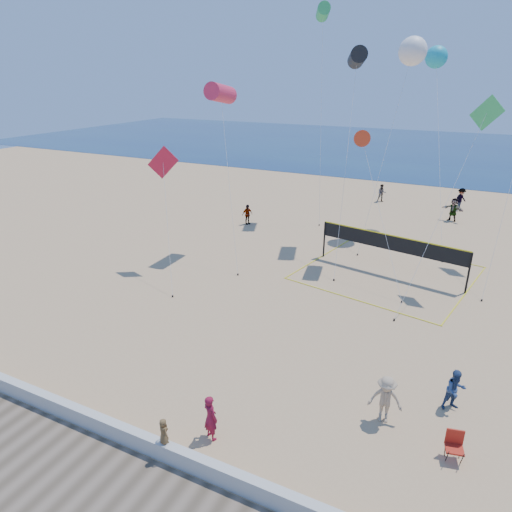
% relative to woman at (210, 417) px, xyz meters
% --- Properties ---
extents(ground, '(120.00, 120.00, 0.00)m').
position_rel_woman_xyz_m(ground, '(1.17, 1.67, -0.77)').
color(ground, tan).
rests_on(ground, ground).
extents(ocean, '(140.00, 50.00, 0.03)m').
position_rel_woman_xyz_m(ocean, '(1.17, 63.67, -0.75)').
color(ocean, navy).
rests_on(ocean, ground).
extents(seawall, '(32.00, 0.30, 0.60)m').
position_rel_woman_xyz_m(seawall, '(1.17, -1.33, -0.47)').
color(seawall, beige).
rests_on(seawall, ground).
extents(woman, '(0.66, 0.56, 1.54)m').
position_rel_woman_xyz_m(woman, '(0.00, 0.00, 0.00)').
color(woman, maroon).
rests_on(woman, ground).
extents(toddler, '(0.47, 0.42, 0.80)m').
position_rel_woman_xyz_m(toddler, '(-0.75, -1.29, 0.23)').
color(toddler, brown).
rests_on(toddler, seawall).
extents(bystander_a, '(0.91, 0.87, 1.47)m').
position_rel_woman_xyz_m(bystander_a, '(6.54, 4.71, -0.03)').
color(bystander_a, navy).
rests_on(bystander_a, ground).
extents(bystander_b, '(1.16, 0.79, 1.65)m').
position_rel_woman_xyz_m(bystander_b, '(4.59, 3.10, 0.06)').
color(bystander_b, tan).
rests_on(bystander_b, ground).
extents(far_person_0, '(0.74, 0.94, 1.50)m').
position_rel_woman_xyz_m(far_person_0, '(-8.87, 19.60, -0.02)').
color(far_person_0, gray).
rests_on(far_person_0, ground).
extents(far_person_1, '(1.70, 1.03, 1.75)m').
position_rel_woman_xyz_m(far_person_1, '(4.73, 27.26, 0.11)').
color(far_person_1, gray).
rests_on(far_person_1, ground).
extents(far_person_3, '(0.89, 0.79, 1.54)m').
position_rel_woman_xyz_m(far_person_3, '(-1.30, 30.49, -0.00)').
color(far_person_3, gray).
rests_on(far_person_3, ground).
extents(far_person_4, '(1.18, 1.32, 1.78)m').
position_rel_woman_xyz_m(far_person_4, '(5.03, 30.91, 0.12)').
color(far_person_4, gray).
rests_on(far_person_4, ground).
extents(camp_chair, '(0.59, 0.70, 1.03)m').
position_rel_woman_xyz_m(camp_chair, '(6.72, 2.43, -0.25)').
color(camp_chair, '#AD2013').
rests_on(camp_chair, ground).
extents(volleyball_net, '(9.92, 9.81, 2.26)m').
position_rel_woman_xyz_m(volleyball_net, '(2.35, 15.11, 0.77)').
color(volleyball_net, black).
rests_on(volleyball_net, ground).
extents(kite_0, '(3.36, 4.58, 10.05)m').
position_rel_woman_xyz_m(kite_0, '(-7.82, 14.42, 8.63)').
color(kite_0, '#D52749').
rests_on(kite_0, ground).
extents(kite_1, '(2.31, 8.02, 11.95)m').
position_rel_woman_xyz_m(kite_1, '(-1.47, 19.48, 10.54)').
color(kite_1, black).
rests_on(kite_1, ground).
extents(kite_2, '(4.30, 5.21, 7.74)m').
position_rel_woman_xyz_m(kite_2, '(0.10, 15.82, 6.40)').
color(kite_2, red).
rests_on(kite_2, ground).
extents(kite_3, '(3.53, 3.59, 6.91)m').
position_rel_woman_xyz_m(kite_3, '(-9.21, 10.51, 4.99)').
color(kite_3, red).
rests_on(kite_3, ground).
extents(kite_4, '(3.01, 5.89, 9.58)m').
position_rel_woman_xyz_m(kite_4, '(5.80, 14.93, 7.49)').
color(kite_4, green).
rests_on(kite_4, ground).
extents(kite_6, '(2.12, 6.94, 12.61)m').
position_rel_woman_xyz_m(kite_6, '(1.10, 22.85, 10.96)').
color(kite_6, white).
rests_on(kite_6, ground).
extents(kite_7, '(3.57, 8.49, 12.20)m').
position_rel_woman_xyz_m(kite_7, '(2.21, 25.83, 10.69)').
color(kite_7, '#18A1BB').
rests_on(kite_7, ground).
extents(kite_8, '(2.23, 3.77, 14.92)m').
position_rel_woman_xyz_m(kite_8, '(-5.32, 24.21, 13.57)').
color(kite_8, green).
rests_on(kite_8, ground).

